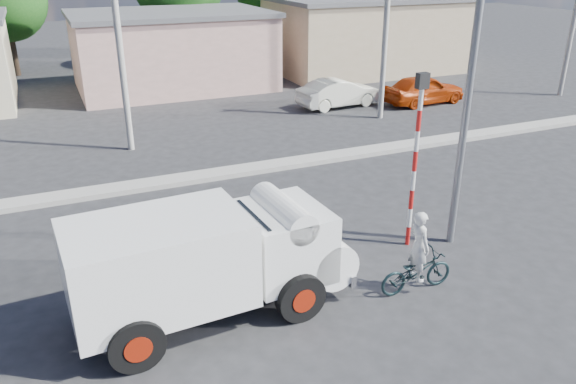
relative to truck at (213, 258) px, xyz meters
name	(u,v)px	position (x,y,z in m)	size (l,w,h in m)	color
ground_plane	(322,304)	(2.12, -0.61, -1.28)	(120.00, 120.00, 0.00)	#28282B
median	(213,175)	(2.12, 7.39, -1.20)	(40.00, 0.80, 0.16)	#99968E
truck	(213,258)	(0.00, 0.00, 0.00)	(5.69, 2.50, 2.31)	black
bicycle	(416,272)	(4.25, -0.94, -0.82)	(0.61, 1.74, 0.91)	black
cyclist	(418,258)	(4.25, -0.94, -0.48)	(0.58, 0.38, 1.59)	silver
car_cream	(339,93)	(10.36, 13.91, -0.61)	(1.42, 4.08, 1.34)	silver
car_red	(424,89)	(14.46, 12.78, -0.57)	(1.67, 4.15, 1.41)	#A73007
traffic_pole	(416,147)	(5.32, 0.89, 1.32)	(0.28, 0.18, 4.36)	red
streetlight	(469,45)	(6.26, 0.59, 3.68)	(2.34, 0.22, 9.00)	slate
building_row	(155,49)	(3.22, 21.39, 0.86)	(37.80, 7.30, 4.44)	beige
utility_poles	(259,31)	(5.37, 11.39, 2.79)	(35.40, 0.24, 8.00)	#99968E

